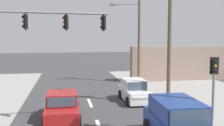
{
  "coord_description": "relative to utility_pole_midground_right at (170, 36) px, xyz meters",
  "views": [
    {
      "loc": [
        -1.67,
        -9.7,
        4.5
      ],
      "look_at": [
        0.83,
        4.0,
        3.14
      ],
      "focal_mm": 42.0,
      "sensor_mm": 36.0,
      "label": 1
    }
  ],
  "objects": [
    {
      "name": "lane_dash_far",
      "position": [
        -5.03,
        1.65,
        -4.58
      ],
      "size": [
        0.2,
        2.4,
        0.01
      ],
      "primitive_type": "cube",
      "color": "silver",
      "rests_on": "ground"
    },
    {
      "name": "utility_pole_midground_right",
      "position": [
        0.0,
        0.0,
        0.0
      ],
      "size": [
        1.8,
        0.26,
        8.7
      ],
      "color": "brown",
      "rests_on": "ground"
    },
    {
      "name": "utility_pole_background_right",
      "position": [
        0.35,
        8.63,
        1.12
      ],
      "size": [
        3.77,
        0.67,
        10.67
      ],
      "color": "brown",
      "rests_on": "ground"
    },
    {
      "name": "traffic_signal_mast",
      "position": [
        -8.83,
        -2.98,
        -0.23
      ],
      "size": [
        6.87,
        0.91,
        6.0
      ],
      "color": "slate",
      "rests_on": "ground"
    },
    {
      "name": "pedestal_signal_right_kerb",
      "position": [
        0.43,
        -4.56,
        -2.17
      ],
      "size": [
        0.44,
        0.3,
        3.56
      ],
      "color": "slate",
      "rests_on": "ground"
    },
    {
      "name": "shopfront_wall_far",
      "position": [
        5.97,
        9.65,
        -2.78
      ],
      "size": [
        12.0,
        1.0,
        3.6
      ],
      "primitive_type": "cube",
      "color": "gray",
      "rests_on": "ground"
    },
    {
      "name": "sedan_crossing_left",
      "position": [
        -6.88,
        -1.85,
        -3.88
      ],
      "size": [
        1.91,
        4.25,
        1.56
      ],
      "color": "maroon",
      "rests_on": "ground"
    },
    {
      "name": "hatchback_oncoming_mid",
      "position": [
        -1.85,
        1.67,
        -3.88
      ],
      "size": [
        1.82,
        3.66,
        1.53
      ],
      "color": "silver",
      "rests_on": "ground"
    },
    {
      "name": "suv_receding_far",
      "position": [
        -2.1,
        -6.06,
        -3.7
      ],
      "size": [
        2.24,
        4.62,
        1.9
      ],
      "color": "navy",
      "rests_on": "ground"
    }
  ]
}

